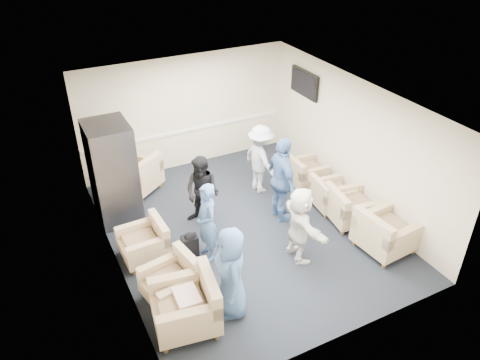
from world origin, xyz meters
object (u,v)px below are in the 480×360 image
person_mid_right (282,180)px  person_back_left (203,192)px  vending_machine (113,172)px  armchair_right_far (304,173)px  person_mid_left (207,223)px  person_back_right (261,159)px  armchair_left_far (146,243)px  armchair_left_mid (175,283)px  armchair_right_midnear (348,208)px  armchair_corner (137,177)px  person_front_right (300,224)px  armchair_right_midfar (329,195)px  armchair_right_near (383,234)px  person_front_left (231,273)px  armchair_left_near (189,307)px

person_mid_right → person_back_left: bearing=75.7°
vending_machine → person_back_left: 1.81m
armchair_right_far → person_mid_left: person_mid_left is taller
person_back_right → person_mid_right: bearing=165.2°
armchair_left_far → armchair_left_mid: bearing=3.1°
person_mid_left → person_back_right: person_back_right is taller
armchair_right_midnear → armchair_corner: bearing=56.6°
armchair_right_far → person_front_right: person_front_right is taller
armchair_right_midfar → person_back_right: 1.66m
vending_machine → person_front_right: vending_machine is taller
armchair_right_midnear → person_mid_left: 2.97m
armchair_right_midnear → person_front_right: 1.58m
armchair_right_near → person_back_left: bearing=44.1°
person_mid_left → person_back_right: size_ratio=0.97×
person_back_left → person_front_right: person_back_left is taller
vending_machine → person_back_left: size_ratio=1.38×
armchair_left_mid → person_mid_right: bearing=103.5°
armchair_right_far → armchair_corner: bearing=68.9°
armchair_right_midnear → armchair_right_midfar: bearing=9.6°
armchair_right_near → armchair_right_midfar: 1.59m
armchair_right_near → person_front_left: person_front_left is taller
armchair_left_mid → person_back_left: (1.22, 1.69, 0.42)m
person_front_right → person_mid_left: bearing=68.7°
person_back_right → armchair_corner: bearing=57.2°
armchair_left_mid → armchair_corner: (0.37, 3.45, 0.05)m
armchair_left_mid → person_mid_left: person_mid_left is taller
armchair_left_far → person_mid_left: bearing=61.8°
armchair_right_midfar → person_mid_right: (-1.11, 0.14, 0.60)m
person_back_right → person_front_right: (-0.48, -2.30, -0.05)m
armchair_corner → person_back_right: size_ratio=0.84×
armchair_right_midnear → person_back_left: (-2.60, 1.27, 0.41)m
armchair_left_far → armchair_right_far: bearing=99.6°
person_back_left → armchair_right_near: bearing=10.6°
armchair_left_far → person_mid_left: 1.20m
person_back_left → person_mid_right: person_mid_right is taller
armchair_corner → vending_machine: bearing=13.8°
armchair_corner → person_front_left: person_front_left is taller
armchair_right_far → person_mid_left: size_ratio=0.51×
vending_machine → person_back_right: size_ratio=1.32×
armchair_right_midfar → person_mid_left: size_ratio=0.54×
armchair_right_far → vending_machine: 4.18m
armchair_corner → person_front_left: size_ratio=0.84×
armchair_corner → armchair_left_near: bearing=48.7°
armchair_right_near → person_back_right: size_ratio=0.63×
armchair_left_mid → person_front_right: 2.38m
armchair_right_midfar → person_back_right: person_back_right is taller
armchair_left_near → armchair_right_near: size_ratio=1.10×
armchair_right_midnear → armchair_right_far: (0.01, 1.60, -0.03)m
armchair_right_midfar → vending_machine: bearing=72.6°
armchair_left_far → person_front_left: person_front_left is taller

